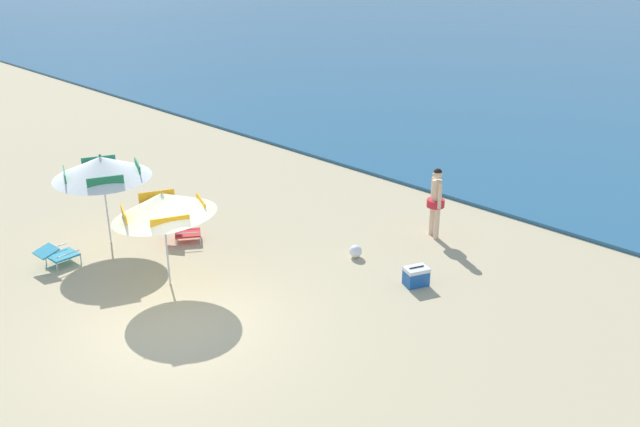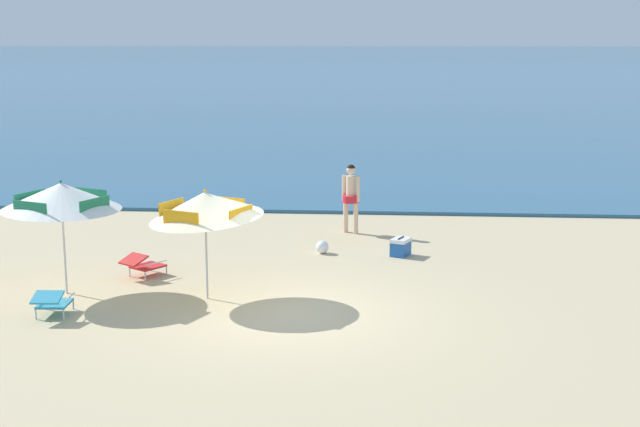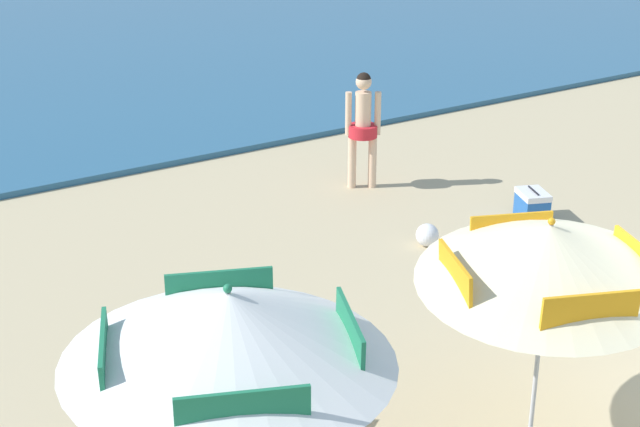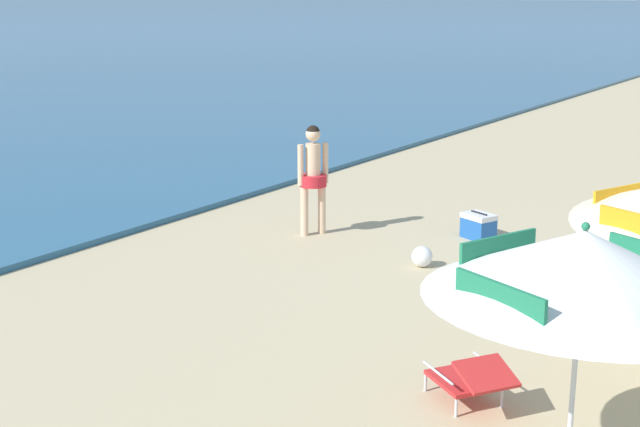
{
  "view_description": "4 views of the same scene",
  "coord_description": "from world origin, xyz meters",
  "px_view_note": "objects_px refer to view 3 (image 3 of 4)",
  "views": [
    {
      "loc": [
        9.48,
        -5.67,
        6.71
      ],
      "look_at": [
        -0.42,
        4.13,
        1.02
      ],
      "focal_mm": 37.4,
      "sensor_mm": 36.0,
      "label": 1
    },
    {
      "loc": [
        1.7,
        -14.77,
        4.78
      ],
      "look_at": [
        0.26,
        4.07,
        1.04
      ],
      "focal_mm": 48.89,
      "sensor_mm": 36.0,
      "label": 2
    },
    {
      "loc": [
        -6.81,
        -3.73,
        4.85
      ],
      "look_at": [
        -1.38,
        4.59,
        0.81
      ],
      "focal_mm": 51.74,
      "sensor_mm": 36.0,
      "label": 3
    },
    {
      "loc": [
        -10.24,
        -0.65,
        3.75
      ],
      "look_at": [
        -1.99,
        4.82,
        1.22
      ],
      "focal_mm": 48.65,
      "sensor_mm": 36.0,
      "label": 4
    }
  ],
  "objects_px": {
    "beach_umbrella_striped_second": "(548,253)",
    "person_standing_near_shore": "(363,122)",
    "lounge_chair_beside_umbrella": "(283,395)",
    "cooler_box": "(532,205)",
    "beach_umbrella_striped_main": "(229,328)",
    "beach_ball": "(427,235)"
  },
  "relations": [
    {
      "from": "beach_umbrella_striped_second",
      "to": "person_standing_near_shore",
      "type": "xyz_separation_m",
      "value": [
        2.46,
        5.96,
        -0.78
      ]
    },
    {
      "from": "lounge_chair_beside_umbrella",
      "to": "cooler_box",
      "type": "distance_m",
      "value": 5.78
    },
    {
      "from": "beach_umbrella_striped_main",
      "to": "lounge_chair_beside_umbrella",
      "type": "distance_m",
      "value": 2.37
    },
    {
      "from": "beach_umbrella_striped_main",
      "to": "person_standing_near_shore",
      "type": "height_order",
      "value": "beach_umbrella_striped_main"
    },
    {
      "from": "beach_umbrella_striped_second",
      "to": "beach_ball",
      "type": "bearing_deg",
      "value": 62.98
    },
    {
      "from": "beach_umbrella_striped_main",
      "to": "person_standing_near_shore",
      "type": "relative_size",
      "value": 1.79
    },
    {
      "from": "beach_umbrella_striped_second",
      "to": "beach_ball",
      "type": "xyz_separation_m",
      "value": [
        1.9,
        3.73,
        -1.65
      ]
    },
    {
      "from": "beach_umbrella_striped_main",
      "to": "cooler_box",
      "type": "height_order",
      "value": "beach_umbrella_striped_main"
    },
    {
      "from": "person_standing_near_shore",
      "to": "beach_ball",
      "type": "relative_size",
      "value": 5.88
    },
    {
      "from": "person_standing_near_shore",
      "to": "cooler_box",
      "type": "bearing_deg",
      "value": -61.84
    },
    {
      "from": "beach_umbrella_striped_second",
      "to": "cooler_box",
      "type": "distance_m",
      "value": 5.44
    },
    {
      "from": "lounge_chair_beside_umbrella",
      "to": "person_standing_near_shore",
      "type": "height_order",
      "value": "person_standing_near_shore"
    },
    {
      "from": "beach_umbrella_striped_main",
      "to": "beach_ball",
      "type": "distance_m",
      "value": 6.16
    },
    {
      "from": "beach_umbrella_striped_second",
      "to": "beach_ball",
      "type": "distance_m",
      "value": 4.5
    },
    {
      "from": "cooler_box",
      "to": "beach_umbrella_striped_second",
      "type": "bearing_deg",
      "value": -135.25
    },
    {
      "from": "lounge_chair_beside_umbrella",
      "to": "beach_ball",
      "type": "height_order",
      "value": "lounge_chair_beside_umbrella"
    },
    {
      "from": "lounge_chair_beside_umbrella",
      "to": "person_standing_near_shore",
      "type": "bearing_deg",
      "value": 47.92
    },
    {
      "from": "cooler_box",
      "to": "beach_ball",
      "type": "bearing_deg",
      "value": 177.65
    },
    {
      "from": "beach_umbrella_striped_main",
      "to": "cooler_box",
      "type": "relative_size",
      "value": 5.31
    },
    {
      "from": "beach_umbrella_striped_main",
      "to": "beach_umbrella_striped_second",
      "type": "height_order",
      "value": "beach_umbrella_striped_main"
    },
    {
      "from": "cooler_box",
      "to": "beach_ball",
      "type": "height_order",
      "value": "cooler_box"
    },
    {
      "from": "beach_umbrella_striped_main",
      "to": "beach_umbrella_striped_second",
      "type": "xyz_separation_m",
      "value": [
        2.79,
        -0.14,
        -0.11
      ]
    }
  ]
}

